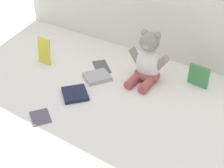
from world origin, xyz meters
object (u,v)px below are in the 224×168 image
at_px(book_case_6, 75,94).
at_px(book_case_1, 40,117).
at_px(teddy_bear, 148,63).
at_px(book_case_7, 199,76).
at_px(book_case_3, 101,67).
at_px(book_case_2, 44,51).
at_px(book_case_4, 97,77).

bearing_deg(book_case_6, book_case_1, -145.05).
xyz_separation_m(teddy_bear, book_case_6, (-0.19, -0.28, -0.08)).
bearing_deg(teddy_bear, book_case_7, 19.29).
xyz_separation_m(book_case_3, book_case_6, (0.04, -0.25, 0.00)).
relative_size(book_case_2, book_case_7, 1.39).
bearing_deg(book_case_7, book_case_2, -153.74).
relative_size(book_case_1, book_case_3, 0.71).
distance_m(book_case_4, book_case_6, 0.16).
relative_size(book_case_1, book_case_2, 0.70).
relative_size(book_case_3, book_case_6, 1.15).
distance_m(book_case_1, book_case_4, 0.34).
relative_size(book_case_2, book_case_6, 1.16).
distance_m(teddy_bear, book_case_7, 0.23).
relative_size(teddy_bear, book_case_7, 2.51).
relative_size(book_case_1, book_case_7, 0.97).
height_order(teddy_bear, book_case_4, teddy_bear).
height_order(teddy_bear, book_case_3, teddy_bear).
relative_size(book_case_1, book_case_6, 0.81).
height_order(book_case_1, book_case_4, book_case_4).
bearing_deg(book_case_4, book_case_1, -60.92).
bearing_deg(teddy_bear, book_case_1, -117.26).
bearing_deg(teddy_bear, book_case_4, -151.42).
distance_m(book_case_2, book_case_6, 0.33).
relative_size(book_case_4, book_case_6, 0.98).
bearing_deg(book_case_3, book_case_4, -114.75).
relative_size(book_case_1, book_case_4, 0.83).
relative_size(book_case_2, book_case_3, 1.01).
height_order(book_case_3, book_case_4, book_case_4).
xyz_separation_m(book_case_6, book_case_7, (0.39, 0.36, 0.04)).
bearing_deg(book_case_7, book_case_4, -144.51).
bearing_deg(book_case_2, book_case_3, 25.31).
xyz_separation_m(book_case_2, book_case_7, (0.69, 0.23, -0.02)).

